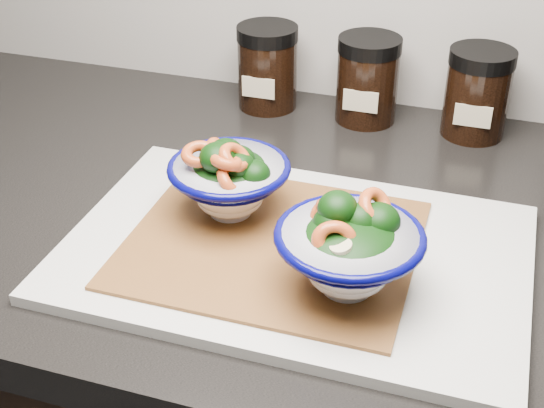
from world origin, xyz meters
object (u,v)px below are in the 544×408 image
(cutting_board, at_px, (295,253))
(bowl_right, at_px, (349,248))
(bowl_left, at_px, (229,179))
(spice_jar_a, at_px, (267,67))
(spice_jar_b, at_px, (368,79))
(spice_jar_c, at_px, (477,93))

(cutting_board, bearing_deg, bowl_right, -37.24)
(bowl_left, xyz_separation_m, spice_jar_a, (-0.06, 0.29, 0.00))
(bowl_right, bearing_deg, spice_jar_b, 99.35)
(bowl_right, distance_m, spice_jar_c, 0.38)
(bowl_right, distance_m, spice_jar_a, 0.43)
(bowl_right, relative_size, spice_jar_b, 1.18)
(cutting_board, height_order, spice_jar_a, spice_jar_a)
(spice_jar_b, bearing_deg, cutting_board, -90.15)
(bowl_left, distance_m, spice_jar_c, 0.37)
(spice_jar_b, bearing_deg, spice_jar_a, 180.00)
(bowl_left, distance_m, spice_jar_a, 0.30)
(bowl_right, xyz_separation_m, spice_jar_c, (0.08, 0.38, -0.00))
(cutting_board, height_order, spice_jar_b, spice_jar_b)
(bowl_left, distance_m, spice_jar_b, 0.30)
(spice_jar_b, bearing_deg, bowl_left, -105.46)
(spice_jar_a, relative_size, spice_jar_b, 1.00)
(cutting_board, relative_size, spice_jar_a, 3.98)
(cutting_board, relative_size, bowl_left, 3.57)
(spice_jar_a, bearing_deg, spice_jar_b, 0.00)
(bowl_left, relative_size, spice_jar_b, 1.12)
(spice_jar_b, bearing_deg, spice_jar_c, 0.00)
(spice_jar_b, distance_m, spice_jar_c, 0.14)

